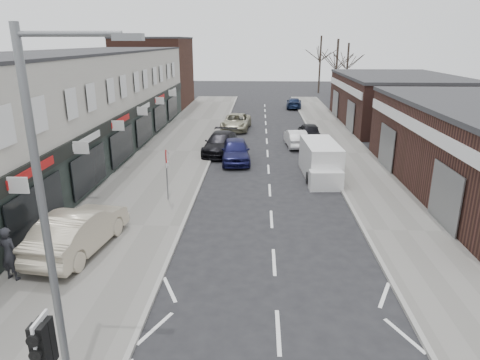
# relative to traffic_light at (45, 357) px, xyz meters

# --- Properties ---
(pavement_left) EXTENTS (5.50, 64.00, 0.12)m
(pavement_left) POSITION_rel_traffic_light_xyz_m (-2.35, 24.02, -2.35)
(pavement_left) COLOR slate
(pavement_left) RESTS_ON ground
(pavement_right) EXTENTS (3.50, 64.00, 0.12)m
(pavement_right) POSITION_rel_traffic_light_xyz_m (10.15, 24.02, -2.35)
(pavement_right) COLOR slate
(pavement_right) RESTS_ON ground
(shop_terrace_left) EXTENTS (8.00, 41.00, 7.10)m
(shop_terrace_left) POSITION_rel_traffic_light_xyz_m (-9.10, 21.52, 1.14)
(shop_terrace_left) COLOR beige
(shop_terrace_left) RESTS_ON ground
(brick_block_far) EXTENTS (8.00, 10.00, 8.00)m
(brick_block_far) POSITION_rel_traffic_light_xyz_m (-9.10, 47.02, 1.59)
(brick_block_far) COLOR #46261E
(brick_block_far) RESTS_ON ground
(right_unit_far) EXTENTS (10.00, 16.00, 4.50)m
(right_unit_far) POSITION_rel_traffic_light_xyz_m (16.90, 36.02, -0.16)
(right_unit_far) COLOR #3A1F1A
(right_unit_far) RESTS_ON ground
(tree_far_a) EXTENTS (3.60, 3.60, 8.00)m
(tree_far_a) POSITION_rel_traffic_light_xyz_m (13.40, 50.02, -2.41)
(tree_far_a) COLOR #382D26
(tree_far_a) RESTS_ON ground
(tree_far_b) EXTENTS (3.60, 3.60, 7.50)m
(tree_far_b) POSITION_rel_traffic_light_xyz_m (15.90, 56.02, -2.41)
(tree_far_b) COLOR #382D26
(tree_far_b) RESTS_ON ground
(tree_far_c) EXTENTS (3.60, 3.60, 8.50)m
(tree_far_c) POSITION_rel_traffic_light_xyz_m (12.90, 62.02, -2.41)
(tree_far_c) COLOR #382D26
(tree_far_c) RESTS_ON ground
(traffic_light) EXTENTS (0.28, 0.60, 3.10)m
(traffic_light) POSITION_rel_traffic_light_xyz_m (0.00, 0.00, 0.00)
(traffic_light) COLOR slate
(traffic_light) RESTS_ON pavement_left
(street_lamp) EXTENTS (2.23, 0.22, 8.00)m
(street_lamp) POSITION_rel_traffic_light_xyz_m (-0.13, 1.22, 2.20)
(street_lamp) COLOR slate
(street_lamp) RESTS_ON pavement_left
(warning_sign) EXTENTS (0.12, 0.80, 2.70)m
(warning_sign) POSITION_rel_traffic_light_xyz_m (-0.76, 14.02, -0.21)
(warning_sign) COLOR slate
(warning_sign) RESTS_ON pavement_left
(white_van) EXTENTS (2.12, 5.39, 2.06)m
(white_van) POSITION_rel_traffic_light_xyz_m (7.46, 18.64, -1.44)
(white_van) COLOR white
(white_van) RESTS_ON ground
(sedan_on_pavement) EXTENTS (2.43, 5.24, 1.66)m
(sedan_on_pavement) POSITION_rel_traffic_light_xyz_m (-3.01, 8.40, -1.46)
(sedan_on_pavement) COLOR #C1B49A
(sedan_on_pavement) RESTS_ON pavement_left
(pedestrian) EXTENTS (0.78, 0.60, 1.90)m
(pedestrian) POSITION_rel_traffic_light_xyz_m (-4.48, 6.24, -1.35)
(pedestrian) COLOR black
(pedestrian) RESTS_ON pavement_left
(parked_car_left_a) EXTENTS (2.23, 4.73, 1.56)m
(parked_car_left_a) POSITION_rel_traffic_light_xyz_m (2.20, 21.66, -1.63)
(parked_car_left_a) COLOR #161745
(parked_car_left_a) RESTS_ON ground
(parked_car_left_b) EXTENTS (2.55, 5.31, 1.49)m
(parked_car_left_b) POSITION_rel_traffic_light_xyz_m (1.00, 23.91, -1.67)
(parked_car_left_b) COLOR black
(parked_car_left_b) RESTS_ON ground
(parked_car_left_c) EXTENTS (2.78, 5.31, 1.43)m
(parked_car_left_c) POSITION_rel_traffic_light_xyz_m (1.64, 32.56, -1.70)
(parked_car_left_c) COLOR #9E9A7E
(parked_car_left_c) RESTS_ON ground
(parked_car_right_a) EXTENTS (1.70, 4.05, 1.30)m
(parked_car_right_a) POSITION_rel_traffic_light_xyz_m (6.60, 26.30, -1.76)
(parked_car_right_a) COLOR silver
(parked_car_right_a) RESTS_ON ground
(parked_car_right_b) EXTENTS (1.69, 4.05, 1.37)m
(parked_car_right_b) POSITION_rel_traffic_light_xyz_m (7.90, 28.97, -1.73)
(parked_car_right_b) COLOR black
(parked_car_right_b) RESTS_ON ground
(parked_car_right_c) EXTENTS (2.08, 4.41, 1.24)m
(parked_car_right_c) POSITION_rel_traffic_light_xyz_m (7.90, 45.91, -1.79)
(parked_car_right_c) COLOR #121C38
(parked_car_right_c) RESTS_ON ground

